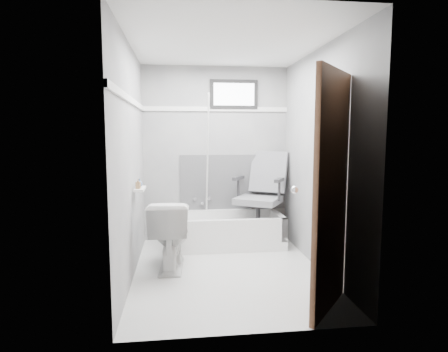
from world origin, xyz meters
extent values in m
plane|color=white|center=(0.00, 0.00, 0.00)|extent=(2.60, 2.60, 0.00)
plane|color=silver|center=(0.00, 0.00, 2.40)|extent=(2.60, 2.60, 0.00)
cube|color=slate|center=(0.00, 1.30, 1.20)|extent=(2.00, 0.02, 2.40)
cube|color=slate|center=(0.00, -1.30, 1.20)|extent=(2.00, 0.02, 2.40)
cube|color=slate|center=(-1.00, 0.00, 1.20)|extent=(0.02, 2.60, 2.40)
cube|color=slate|center=(1.00, 0.00, 1.20)|extent=(0.02, 2.60, 2.40)
imported|color=white|center=(-0.62, 0.18, 0.38)|extent=(0.48, 0.80, 0.76)
cube|color=#4C4C4F|center=(0.25, 1.29, 0.80)|extent=(1.50, 0.02, 0.78)
cube|color=white|center=(0.00, 1.29, 1.82)|extent=(2.00, 0.02, 0.06)
cube|color=white|center=(-0.99, 0.00, 1.82)|extent=(0.02, 2.60, 0.06)
cylinder|color=silver|center=(-0.14, 1.06, 1.05)|extent=(0.02, 0.59, 1.87)
cube|color=white|center=(-0.93, 0.13, 0.90)|extent=(0.10, 0.32, 0.02)
imported|color=#94704A|center=(-0.94, 0.05, 0.97)|extent=(0.05, 0.05, 0.10)
imported|color=slate|center=(-0.94, 0.19, 0.96)|extent=(0.08, 0.08, 0.09)
camera|label=1|loc=(-0.52, -3.89, 1.49)|focal=30.00mm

